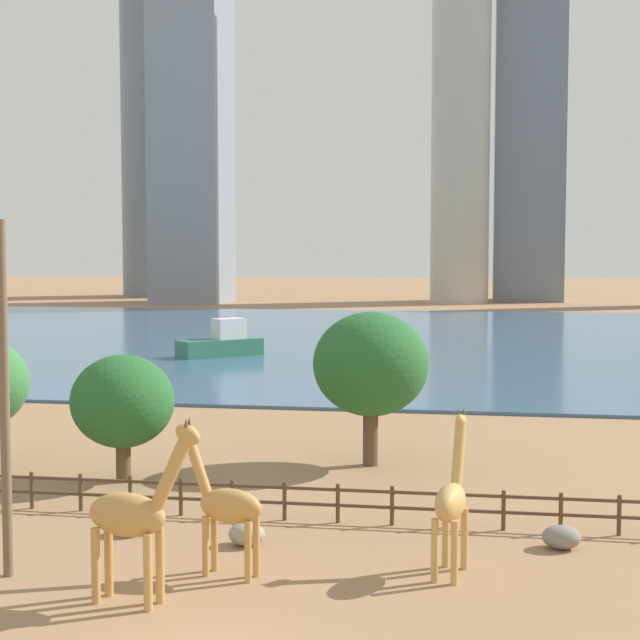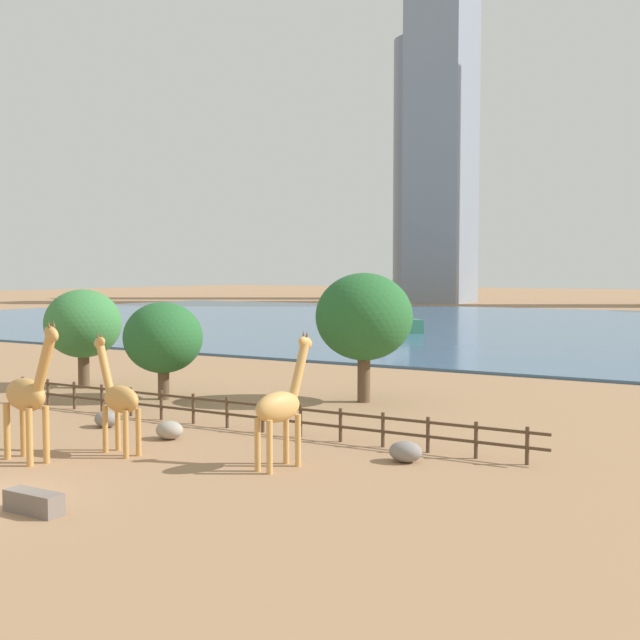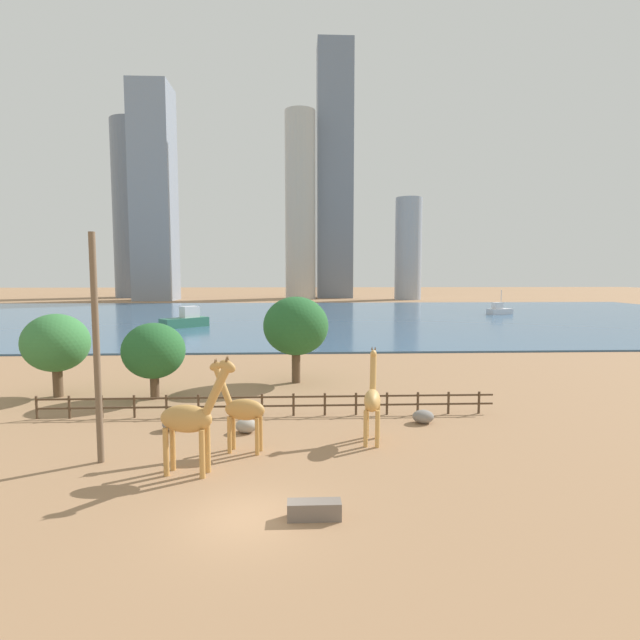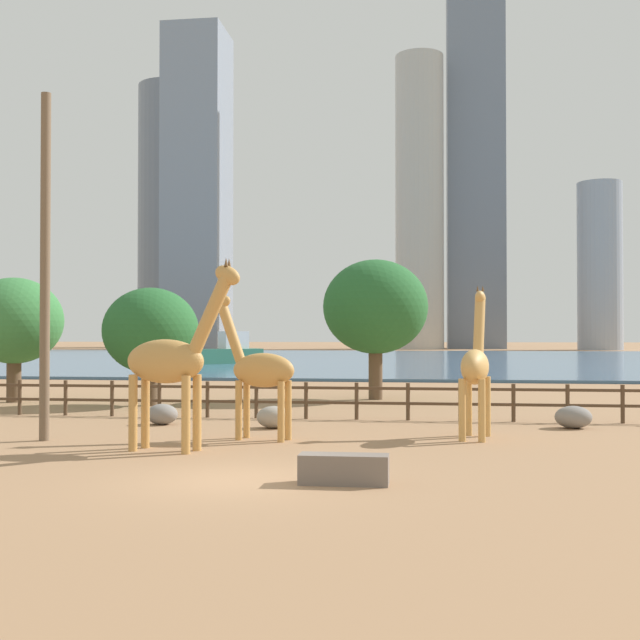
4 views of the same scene
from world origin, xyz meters
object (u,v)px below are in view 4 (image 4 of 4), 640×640
object	(u,v)px
boulder_near_fence	(573,417)
tree_center_broad	(151,331)
tree_right_tall	(375,307)
giraffe_companion	(259,369)
feeding_trough	(344,469)
boulder_small	(274,417)
tree_left_large	(14,321)
boat_sailboat	(227,352)
giraffe_tall	(172,361)
boulder_by_pole	(162,414)
utility_pole	(45,266)
giraffe_young	(476,366)

from	to	relation	value
boulder_near_fence	tree_center_broad	world-z (taller)	tree_center_broad
tree_right_tall	giraffe_companion	bearing A→B (deg)	-99.47
boulder_near_fence	feeding_trough	bearing A→B (deg)	-121.17
boulder_small	tree_right_tall	distance (m)	12.58
tree_left_large	tree_right_tall	distance (m)	16.19
tree_right_tall	boat_sailboat	xyz separation A→B (m)	(-16.58, 37.81, -3.01)
tree_center_broad	boulder_near_fence	bearing A→B (deg)	-20.53
giraffe_tall	boulder_near_fence	world-z (taller)	giraffe_tall
giraffe_companion	tree_right_tall	size ratio (longest dim) A/B	0.67
giraffe_tall	boulder_small	size ratio (longest dim) A/B	4.39
giraffe_tall	boulder_small	world-z (taller)	giraffe_tall
boulder_near_fence	boat_sailboat	xyz separation A→B (m)	(-23.57, 48.29, 0.88)
boulder_small	feeding_trough	xyz separation A→B (m)	(3.20, -9.20, -0.06)
boulder_small	tree_right_tall	xyz separation A→B (m)	(2.51, 11.69, 3.89)
giraffe_tall	boat_sailboat	xyz separation A→B (m)	(-12.40, 54.80, -1.08)
tree_center_broad	tree_right_tall	bearing A→B (deg)	25.61
boulder_by_pole	tree_center_broad	xyz separation A→B (m)	(-2.80, 6.77, 2.80)
boulder_by_pole	tree_center_broad	distance (m)	7.84
utility_pole	tree_right_tall	world-z (taller)	utility_pole
boulder_small	giraffe_tall	bearing A→B (deg)	-107.48
boulder_small	tree_left_large	world-z (taller)	tree_left_large
boat_sailboat	tree_center_broad	bearing A→B (deg)	56.63
giraffe_tall	boat_sailboat	distance (m)	56.19
boulder_by_pole	tree_right_tall	xyz separation A→B (m)	(6.40, 11.18, 3.90)
utility_pole	tree_center_broad	xyz separation A→B (m)	(-0.81, 11.07, -1.80)
tree_center_broad	utility_pole	bearing A→B (deg)	-85.82
boulder_by_pole	tree_left_large	size ratio (longest dim) A/B	0.19
boulder_near_fence	giraffe_tall	bearing A→B (deg)	-149.77
boulder_by_pole	feeding_trough	world-z (taller)	boulder_by_pole
giraffe_tall	tree_right_tall	bearing A→B (deg)	87.07
tree_right_tall	boat_sailboat	size ratio (longest dim) A/B	0.95
giraffe_tall	giraffe_young	bearing A→B (deg)	35.73
giraffe_young	utility_pole	size ratio (longest dim) A/B	0.46
boulder_near_fence	boulder_by_pole	xyz separation A→B (m)	(-13.39, -0.71, -0.02)
boulder_small	boat_sailboat	distance (m)	51.48
boulder_small	boat_sailboat	world-z (taller)	boat_sailboat
giraffe_tall	giraffe_young	world-z (taller)	giraffe_tall
giraffe_companion	boulder_by_pole	xyz separation A→B (m)	(-3.98, 3.31, -1.66)
boat_sailboat	tree_right_tall	bearing A→B (deg)	70.40
giraffe_companion	tree_center_broad	bearing A→B (deg)	-43.37
tree_left_large	boulder_near_fence	bearing A→B (deg)	-16.83
boulder_near_fence	boat_sailboat	world-z (taller)	boat_sailboat
giraffe_companion	boulder_small	bearing A→B (deg)	-75.38
tree_left_large	boulder_small	bearing A→B (deg)	-31.42
tree_left_large	boat_sailboat	xyz separation A→B (m)	(-0.80, 41.41, -2.34)
giraffe_tall	utility_pole	xyz separation A→B (m)	(-4.22, 1.50, 2.62)
boulder_by_pole	giraffe_companion	bearing A→B (deg)	-39.71
giraffe_young	tree_right_tall	world-z (taller)	tree_right_tall
giraffe_companion	tree_left_large	bearing A→B (deg)	-26.54
boulder_small	tree_center_broad	distance (m)	10.28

